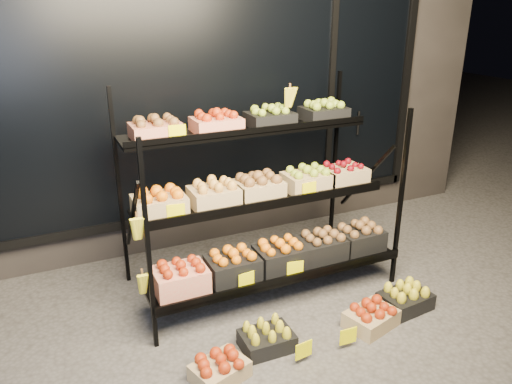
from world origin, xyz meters
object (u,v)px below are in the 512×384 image
floor_crate_left (220,368)px  display_rack (262,199)px  floor_crate_midleft (267,337)px  floor_crate_midright (371,316)px

floor_crate_left → display_rack: bearing=33.9°
floor_crate_left → floor_crate_midleft: (0.40, 0.15, 0.00)m
floor_crate_midleft → floor_crate_midright: (0.81, -0.09, 0.00)m
floor_crate_left → floor_crate_midright: bearing=-15.2°
display_rack → floor_crate_midleft: 1.09m
floor_crate_left → floor_crate_midleft: 0.43m
display_rack → floor_crate_midleft: size_ratio=6.07×
floor_crate_left → floor_crate_midleft: floor_crate_midleft is taller
display_rack → floor_crate_left: (-0.72, -0.91, -0.70)m
floor_crate_left → floor_crate_midleft: bearing=2.3°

